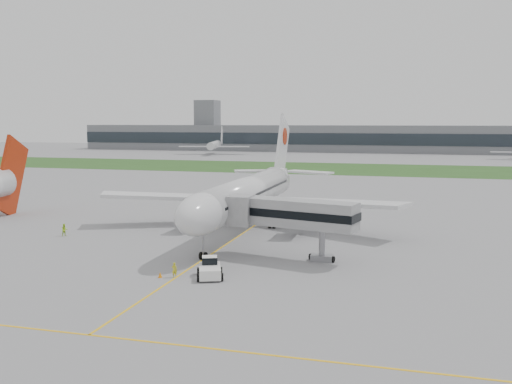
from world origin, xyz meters
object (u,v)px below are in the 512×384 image
(airliner, at_px, (249,192))
(jet_bridge, at_px, (288,214))
(ground_crew_near, at_px, (174,270))
(pushback_tug, at_px, (210,268))

(airliner, relative_size, jet_bridge, 3.35)
(airliner, bearing_deg, ground_crew_near, -90.40)
(pushback_tug, relative_size, jet_bridge, 0.28)
(pushback_tug, xyz_separation_m, ground_crew_near, (-3.58, -1.06, -0.14))
(jet_bridge, xyz_separation_m, ground_crew_near, (-9.73, -11.37, -4.64))
(jet_bridge, bearing_deg, pushback_tug, -106.97)
(jet_bridge, distance_m, ground_crew_near, 15.67)
(airliner, distance_m, ground_crew_near, 28.36)
(airliner, xyz_separation_m, jet_bridge, (9.54, -16.57, -0.22))
(ground_crew_near, bearing_deg, pushback_tug, -168.18)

